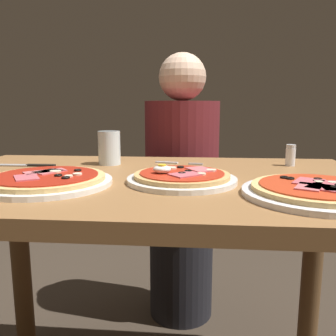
% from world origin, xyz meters
% --- Properties ---
extents(dining_table, '(1.20, 0.73, 0.78)m').
position_xyz_m(dining_table, '(0.00, 0.00, 0.64)').
color(dining_table, olive).
rests_on(dining_table, ground).
extents(pizza_foreground, '(0.27, 0.27, 0.05)m').
position_xyz_m(pizza_foreground, '(0.09, -0.06, 0.79)').
color(pizza_foreground, white).
rests_on(pizza_foreground, dining_table).
extents(pizza_across_left, '(0.31, 0.31, 0.03)m').
position_xyz_m(pizza_across_left, '(-0.23, -0.12, 0.79)').
color(pizza_across_left, white).
rests_on(pizza_across_left, dining_table).
extents(pizza_across_right, '(0.31, 0.31, 0.03)m').
position_xyz_m(pizza_across_right, '(0.38, -0.17, 0.79)').
color(pizza_across_right, white).
rests_on(pizza_across_right, dining_table).
extents(water_glass_near, '(0.07, 0.07, 0.11)m').
position_xyz_m(water_glass_near, '(-0.15, 0.19, 0.82)').
color(water_glass_near, silver).
rests_on(water_glass_near, dining_table).
extents(fork, '(0.16, 0.05, 0.00)m').
position_xyz_m(fork, '(0.06, 0.22, 0.78)').
color(fork, silver).
rests_on(fork, dining_table).
extents(knife, '(0.20, 0.02, 0.01)m').
position_xyz_m(knife, '(-0.40, 0.13, 0.78)').
color(knife, silver).
rests_on(knife, dining_table).
extents(salt_shaker, '(0.03, 0.03, 0.07)m').
position_xyz_m(salt_shaker, '(0.42, 0.21, 0.81)').
color(salt_shaker, white).
rests_on(salt_shaker, dining_table).
extents(diner_person, '(0.32, 0.32, 1.18)m').
position_xyz_m(diner_person, '(0.06, 0.62, 0.56)').
color(diner_person, black).
rests_on(diner_person, ground).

